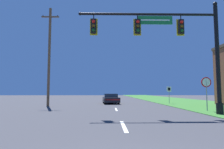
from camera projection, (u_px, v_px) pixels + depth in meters
grass_verge_right at (177, 101)px, 32.46m from camera, size 10.00×110.00×0.04m
road_center_line at (114, 104)px, 24.29m from camera, size 0.16×34.80×0.01m
signal_mast at (178, 43)px, 12.88m from camera, size 9.22×0.47×7.33m
car_ahead at (111, 99)px, 24.54m from camera, size 2.14×4.40×1.19m
stop_sign at (206, 86)px, 14.91m from camera, size 0.76×0.07×2.50m
route_sign_post at (169, 91)px, 24.15m from camera, size 0.55×0.06×2.03m
utility_pole_near at (49, 55)px, 20.18m from camera, size 1.80×0.26×10.04m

